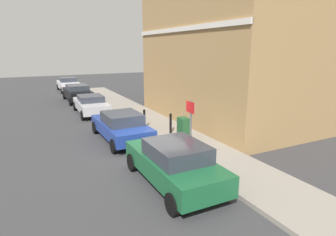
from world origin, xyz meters
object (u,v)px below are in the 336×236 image
at_px(bollard_near_cabinet, 171,123).
at_px(bollard_far_kerb, 144,118).
at_px(car_green, 174,163).
at_px(car_black, 78,93).
at_px(car_silver, 91,104).
at_px(utility_cabinet, 183,131).
at_px(car_blue, 121,126).
at_px(street_sign, 191,121).
at_px(car_white, 68,84).

height_order(bollard_near_cabinet, bollard_far_kerb, same).
xyz_separation_m(car_green, car_black, (-0.22, 17.02, -0.01)).
xyz_separation_m(car_green, car_silver, (-0.22, 11.72, -0.08)).
relative_size(car_silver, utility_cabinet, 3.79).
xyz_separation_m(car_green, car_blue, (-0.12, 5.27, -0.04)).
distance_m(car_black, bollard_far_kerb, 10.85).
bearing_deg(car_black, street_sign, -174.59).
xyz_separation_m(car_blue, bollard_far_kerb, (1.63, 1.04, -0.02)).
height_order(car_black, bollard_far_kerb, car_black).
relative_size(car_silver, car_black, 0.97).
xyz_separation_m(car_black, bollard_far_kerb, (1.74, -10.71, -0.05)).
distance_m(car_silver, bollard_near_cabinet, 7.38).
bearing_deg(car_blue, bollard_far_kerb, -58.62).
xyz_separation_m(car_green, bollard_far_kerb, (1.52, 6.31, -0.06)).
height_order(car_white, bollard_far_kerb, car_white).
xyz_separation_m(car_black, bollard_near_cabinet, (2.57, -12.21, -0.05)).
bearing_deg(car_green, bollard_far_kerb, -13.51).
bearing_deg(bollard_far_kerb, car_black, 99.22).
bearing_deg(utility_cabinet, car_black, 100.24).
bearing_deg(utility_cabinet, bollard_far_kerb, 103.83).
bearing_deg(car_white, bollard_far_kerb, -175.76).
distance_m(bollard_near_cabinet, bollard_far_kerb, 1.72).
height_order(car_blue, utility_cabinet, car_blue).
distance_m(car_green, car_silver, 11.72).
bearing_deg(car_white, car_blue, 178.86).
bearing_deg(car_green, car_white, 0.17).
relative_size(car_blue, car_black, 0.99).
bearing_deg(car_blue, car_silver, -0.10).
distance_m(car_green, car_blue, 5.27).
height_order(car_black, car_white, car_white).
xyz_separation_m(car_silver, car_black, (-0.00, 5.30, 0.07)).
height_order(car_blue, car_silver, car_blue).
bearing_deg(street_sign, bollard_near_cabinet, 75.73).
relative_size(car_silver, bollard_near_cabinet, 4.19).
distance_m(car_black, utility_cabinet, 13.92).
bearing_deg(car_green, bollard_near_cabinet, -26.08).
distance_m(car_white, street_sign, 22.20).
relative_size(car_blue, car_white, 1.09).
xyz_separation_m(bollard_far_kerb, street_sign, (-0.01, -4.81, 0.96)).
bearing_deg(utility_cabinet, car_silver, 106.39).
bearing_deg(car_black, utility_cabinet, -170.72).
distance_m(bollard_far_kerb, street_sign, 4.91).
height_order(car_white, bollard_near_cabinet, car_white).
relative_size(bollard_near_cabinet, bollard_far_kerb, 1.00).
relative_size(car_white, street_sign, 1.77).
bearing_deg(car_blue, bollard_near_cabinet, -101.76).
xyz_separation_m(car_green, car_white, (-0.07, 23.62, -0.02)).
relative_size(car_black, utility_cabinet, 3.90).
height_order(car_green, bollard_far_kerb, car_green).
height_order(car_green, car_black, car_green).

